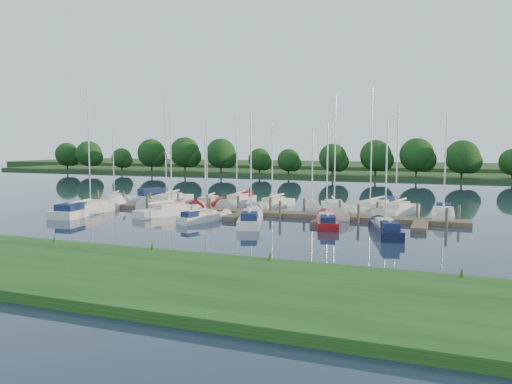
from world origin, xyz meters
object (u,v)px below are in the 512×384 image
(sailboat_n_0, at_px, (115,200))
(motorboat, at_px, (150,198))
(sailboat_n_5, at_px, (273,205))
(sailboat_s_2, at_px, (203,218))
(dock, at_px, (246,213))

(sailboat_n_0, height_order, motorboat, sailboat_n_0)
(motorboat, bearing_deg, sailboat_n_5, -157.30)
(sailboat_n_0, bearing_deg, motorboat, -167.37)
(sailboat_n_0, distance_m, sailboat_s_2, 19.07)
(sailboat_s_2, bearing_deg, dock, 85.44)
(dock, relative_size, sailboat_n_5, 4.24)
(motorboat, height_order, sailboat_s_2, sailboat_s_2)
(sailboat_n_5, bearing_deg, motorboat, 9.44)
(sailboat_n_0, height_order, sailboat_n_5, sailboat_n_5)
(dock, height_order, sailboat_n_5, sailboat_n_5)
(dock, distance_m, motorboat, 16.84)
(dock, xyz_separation_m, sailboat_n_5, (0.50, 6.47, 0.08))
(dock, distance_m, sailboat_s_2, 5.50)
(sailboat_s_2, bearing_deg, motorboat, 155.44)
(dock, distance_m, sailboat_n_0, 19.10)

